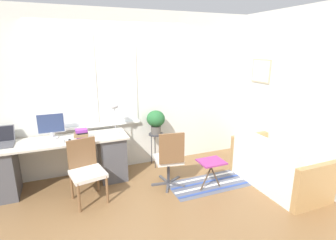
{
  "coord_description": "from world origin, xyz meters",
  "views": [
    {
      "loc": [
        -0.83,
        -3.74,
        2.09
      ],
      "look_at": [
        0.76,
        0.15,
        0.93
      ],
      "focal_mm": 28.0,
      "sensor_mm": 36.0,
      "label": 1
    }
  ],
  "objects_px": {
    "desk_lamp": "(114,110)",
    "plant_stand": "(156,137)",
    "laptop": "(3,141)",
    "mouse": "(70,140)",
    "potted_plant": "(156,120)",
    "couch_loveseat": "(275,168)",
    "office_chair_swivel": "(169,158)",
    "desk_chair_wooden": "(86,169)",
    "monitor": "(51,125)",
    "keyboard": "(50,143)",
    "book_stack": "(81,134)",
    "folding_stool": "(211,164)"
  },
  "relations": [
    {
      "from": "laptop",
      "to": "desk_chair_wooden",
      "type": "relative_size",
      "value": 0.44
    },
    {
      "from": "office_chair_swivel",
      "to": "plant_stand",
      "type": "xyz_separation_m",
      "value": [
        0.07,
        0.79,
        0.07
      ]
    },
    {
      "from": "keyboard",
      "to": "office_chair_swivel",
      "type": "height_order",
      "value": "office_chair_swivel"
    },
    {
      "from": "plant_stand",
      "to": "office_chair_swivel",
      "type": "bearing_deg",
      "value": -94.89
    },
    {
      "from": "mouse",
      "to": "desk_chair_wooden",
      "type": "relative_size",
      "value": 0.07
    },
    {
      "from": "monitor",
      "to": "folding_stool",
      "type": "relative_size",
      "value": 0.85
    },
    {
      "from": "laptop",
      "to": "plant_stand",
      "type": "height_order",
      "value": "laptop"
    },
    {
      "from": "mouse",
      "to": "desk_lamp",
      "type": "height_order",
      "value": "desk_lamp"
    },
    {
      "from": "book_stack",
      "to": "potted_plant",
      "type": "height_order",
      "value": "potted_plant"
    },
    {
      "from": "keyboard",
      "to": "desk_lamp",
      "type": "relative_size",
      "value": 0.77
    },
    {
      "from": "laptop",
      "to": "mouse",
      "type": "xyz_separation_m",
      "value": [
        0.88,
        -0.19,
        -0.04
      ]
    },
    {
      "from": "desk_lamp",
      "to": "office_chair_swivel",
      "type": "distance_m",
      "value": 1.17
    },
    {
      "from": "mouse",
      "to": "desk_lamp",
      "type": "relative_size",
      "value": 0.13
    },
    {
      "from": "office_chair_swivel",
      "to": "folding_stool",
      "type": "bearing_deg",
      "value": 160.68
    },
    {
      "from": "monitor",
      "to": "folding_stool",
      "type": "bearing_deg",
      "value": -26.21
    },
    {
      "from": "couch_loveseat",
      "to": "potted_plant",
      "type": "height_order",
      "value": "potted_plant"
    },
    {
      "from": "laptop",
      "to": "folding_stool",
      "type": "distance_m",
      "value": 3.03
    },
    {
      "from": "laptop",
      "to": "potted_plant",
      "type": "distance_m",
      "value": 2.33
    },
    {
      "from": "laptop",
      "to": "desk_lamp",
      "type": "bearing_deg",
      "value": -1.37
    },
    {
      "from": "couch_loveseat",
      "to": "potted_plant",
      "type": "distance_m",
      "value": 2.09
    },
    {
      "from": "book_stack",
      "to": "potted_plant",
      "type": "distance_m",
      "value": 1.29
    },
    {
      "from": "office_chair_swivel",
      "to": "folding_stool",
      "type": "distance_m",
      "value": 0.63
    },
    {
      "from": "couch_loveseat",
      "to": "desk_lamp",
      "type": "bearing_deg",
      "value": 59.97
    },
    {
      "from": "desk_lamp",
      "to": "couch_loveseat",
      "type": "distance_m",
      "value": 2.68
    },
    {
      "from": "keyboard",
      "to": "book_stack",
      "type": "bearing_deg",
      "value": 5.04
    },
    {
      "from": "desk_chair_wooden",
      "to": "laptop",
      "type": "bearing_deg",
      "value": 138.98
    },
    {
      "from": "mouse",
      "to": "desk_lamp",
      "type": "bearing_deg",
      "value": 11.87
    },
    {
      "from": "desk_lamp",
      "to": "potted_plant",
      "type": "xyz_separation_m",
      "value": [
        0.73,
        0.11,
        -0.28
      ]
    },
    {
      "from": "potted_plant",
      "to": "book_stack",
      "type": "bearing_deg",
      "value": -170.36
    },
    {
      "from": "keyboard",
      "to": "office_chair_swivel",
      "type": "relative_size",
      "value": 0.41
    },
    {
      "from": "laptop",
      "to": "desk_lamp",
      "type": "relative_size",
      "value": 0.77
    },
    {
      "from": "office_chair_swivel",
      "to": "monitor",
      "type": "bearing_deg",
      "value": -16.57
    },
    {
      "from": "desk_lamp",
      "to": "plant_stand",
      "type": "height_order",
      "value": "desk_lamp"
    },
    {
      "from": "keyboard",
      "to": "laptop",
      "type": "bearing_deg",
      "value": 163.26
    },
    {
      "from": "potted_plant",
      "to": "folding_stool",
      "type": "distance_m",
      "value": 1.28
    },
    {
      "from": "folding_stool",
      "to": "mouse",
      "type": "bearing_deg",
      "value": 156.62
    },
    {
      "from": "keyboard",
      "to": "office_chair_swivel",
      "type": "bearing_deg",
      "value": -18.17
    },
    {
      "from": "desk_lamp",
      "to": "monitor",
      "type": "bearing_deg",
      "value": 174.97
    },
    {
      "from": "laptop",
      "to": "potted_plant",
      "type": "relative_size",
      "value": 0.89
    },
    {
      "from": "monitor",
      "to": "book_stack",
      "type": "distance_m",
      "value": 0.47
    },
    {
      "from": "keyboard",
      "to": "couch_loveseat",
      "type": "relative_size",
      "value": 0.26
    },
    {
      "from": "plant_stand",
      "to": "folding_stool",
      "type": "bearing_deg",
      "value": -65.93
    },
    {
      "from": "monitor",
      "to": "office_chair_swivel",
      "type": "relative_size",
      "value": 0.43
    },
    {
      "from": "monitor",
      "to": "potted_plant",
      "type": "relative_size",
      "value": 0.93
    },
    {
      "from": "plant_stand",
      "to": "potted_plant",
      "type": "height_order",
      "value": "potted_plant"
    },
    {
      "from": "monitor",
      "to": "book_stack",
      "type": "bearing_deg",
      "value": -25.02
    },
    {
      "from": "potted_plant",
      "to": "mouse",
      "type": "bearing_deg",
      "value": -169.94
    },
    {
      "from": "desk_lamp",
      "to": "office_chair_swivel",
      "type": "bearing_deg",
      "value": -45.87
    },
    {
      "from": "book_stack",
      "to": "folding_stool",
      "type": "height_order",
      "value": "book_stack"
    },
    {
      "from": "folding_stool",
      "to": "couch_loveseat",
      "type": "bearing_deg",
      "value": -16.32
    }
  ]
}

